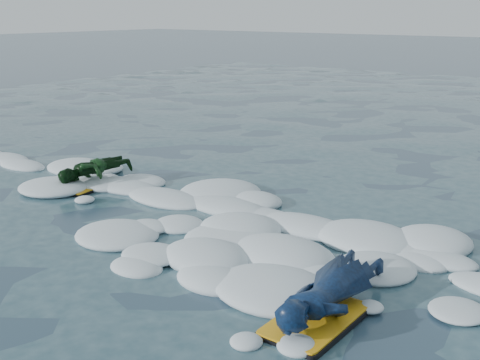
{
  "coord_description": "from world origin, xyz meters",
  "views": [
    {
      "loc": [
        4.73,
        -4.48,
        2.67
      ],
      "look_at": [
        0.06,
        1.6,
        0.49
      ],
      "focal_mm": 45.0,
      "sensor_mm": 36.0,
      "label": 1
    }
  ],
  "objects": [
    {
      "name": "prone_child_unit",
      "position": [
        -2.52,
        1.27,
        0.23
      ],
      "size": [
        0.8,
        1.25,
        0.45
      ],
      "rotation": [
        0.0,
        0.0,
        1.74
      ],
      "color": "black",
      "rests_on": "ground"
    },
    {
      "name": "foam_band",
      "position": [
        0.0,
        1.03,
        0.0
      ],
      "size": [
        12.0,
        3.1,
        0.3
      ],
      "primitive_type": null,
      "color": "white",
      "rests_on": "ground"
    },
    {
      "name": "prone_woman_unit",
      "position": [
        2.39,
        -0.12,
        0.22
      ],
      "size": [
        0.67,
        1.65,
        0.42
      ],
      "rotation": [
        0.0,
        0.0,
        1.58
      ],
      "color": "black",
      "rests_on": "ground"
    },
    {
      "name": "ground",
      "position": [
        0.0,
        0.0,
        0.0
      ],
      "size": [
        120.0,
        120.0,
        0.0
      ],
      "primitive_type": "plane",
      "color": "#1D3245",
      "rests_on": "ground"
    }
  ]
}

